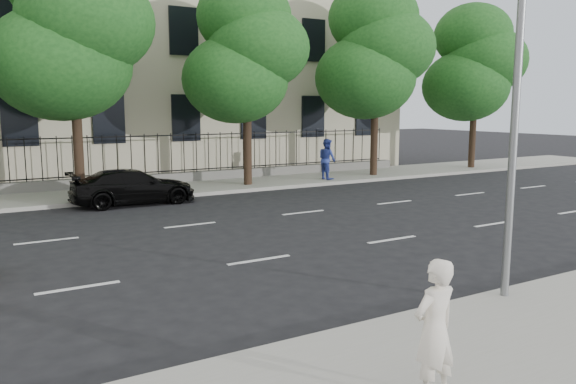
% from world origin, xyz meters
% --- Properties ---
extents(ground, '(120.00, 120.00, 0.00)m').
position_xyz_m(ground, '(0.00, 0.00, 0.00)').
color(ground, black).
rests_on(ground, ground).
extents(near_sidewalk, '(60.00, 4.00, 0.15)m').
position_xyz_m(near_sidewalk, '(0.00, -4.00, 0.07)').
color(near_sidewalk, gray).
rests_on(near_sidewalk, ground).
extents(far_sidewalk, '(60.00, 4.00, 0.15)m').
position_xyz_m(far_sidewalk, '(0.00, 14.00, 0.07)').
color(far_sidewalk, gray).
rests_on(far_sidewalk, ground).
extents(lane_markings, '(49.60, 4.62, 0.01)m').
position_xyz_m(lane_markings, '(0.00, 4.75, 0.01)').
color(lane_markings, silver).
rests_on(lane_markings, ground).
extents(masonry_building, '(34.60, 12.11, 18.50)m').
position_xyz_m(masonry_building, '(0.00, 22.95, 9.02)').
color(masonry_building, beige).
rests_on(masonry_building, ground).
extents(iron_fence, '(30.00, 0.50, 2.20)m').
position_xyz_m(iron_fence, '(0.00, 15.70, 0.65)').
color(iron_fence, slate).
rests_on(iron_fence, far_sidewalk).
extents(street_light, '(0.25, 3.32, 8.05)m').
position_xyz_m(street_light, '(2.50, -1.77, 5.15)').
color(street_light, slate).
rests_on(street_light, near_sidewalk).
extents(tree_c, '(5.89, 5.50, 9.80)m').
position_xyz_m(tree_c, '(-1.96, 13.36, 6.41)').
color(tree_c, '#382619').
rests_on(tree_c, far_sidewalk).
extents(tree_d, '(5.34, 4.94, 8.84)m').
position_xyz_m(tree_d, '(5.04, 13.36, 5.84)').
color(tree_d, '#382619').
rests_on(tree_d, far_sidewalk).
extents(tree_e, '(5.71, 5.31, 9.46)m').
position_xyz_m(tree_e, '(12.04, 13.36, 6.20)').
color(tree_e, '#382619').
rests_on(tree_e, far_sidewalk).
extents(tree_f, '(5.52, 5.12, 9.01)m').
position_xyz_m(tree_f, '(19.04, 13.36, 5.88)').
color(tree_f, '#382619').
rests_on(tree_f, far_sidewalk).
extents(black_sedan, '(4.47, 1.85, 1.29)m').
position_xyz_m(black_sedan, '(-0.47, 11.50, 0.65)').
color(black_sedan, black).
rests_on(black_sedan, ground).
extents(woman_near, '(0.64, 0.44, 1.68)m').
position_xyz_m(woman_near, '(-1.27, -4.31, 0.99)').
color(woman_near, white).
rests_on(woman_near, near_sidewalk).
extents(pedestrian_far, '(0.72, 0.93, 1.90)m').
position_xyz_m(pedestrian_far, '(8.99, 12.92, 1.10)').
color(pedestrian_far, navy).
rests_on(pedestrian_far, far_sidewalk).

